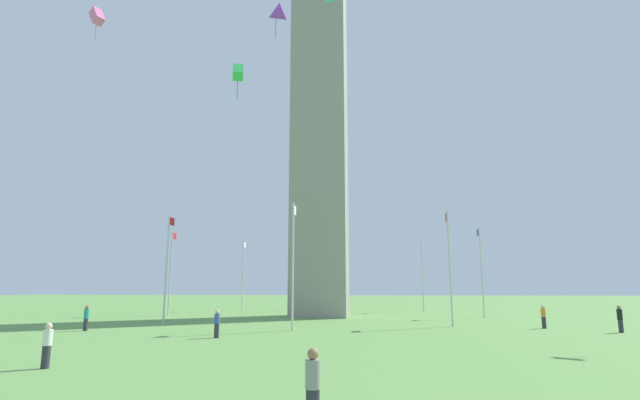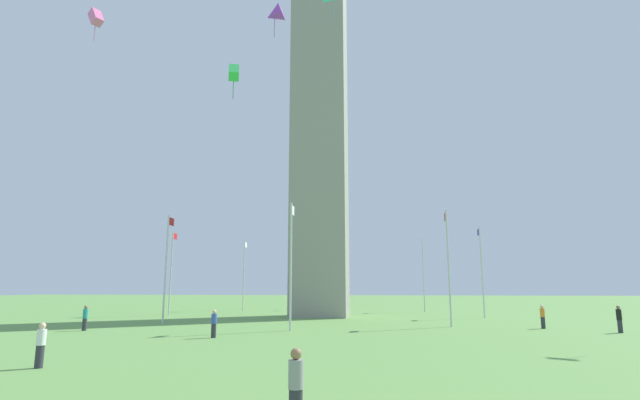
{
  "view_description": "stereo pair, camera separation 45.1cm",
  "coord_description": "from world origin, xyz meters",
  "px_view_note": "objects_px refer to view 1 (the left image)",
  "views": [
    {
      "loc": [
        -48.47,
        -5.74,
        2.88
      ],
      "look_at": [
        0.0,
        0.0,
        11.81
      ],
      "focal_mm": 26.82,
      "sensor_mm": 36.0,
      "label": 1
    },
    {
      "loc": [
        -48.41,
        -6.19,
        2.88
      ],
      "look_at": [
        0.0,
        0.0,
        11.81
      ],
      "focal_mm": 26.82,
      "sensor_mm": 36.0,
      "label": 2
    }
  ],
  "objects_px": {
    "flagpole_w": "(481,268)",
    "flagpole_nw": "(422,272)",
    "flagpole_ne": "(243,272)",
    "person_gray_shirt": "(313,389)",
    "person_teal_shirt": "(86,318)",
    "kite_pink_box": "(97,16)",
    "flagpole_s": "(293,260)",
    "person_black_shirt": "(620,319)",
    "person_white_shirt": "(47,346)",
    "flagpole_sw": "(449,262)",
    "flagpole_e": "(171,269)",
    "flagpole_se": "(167,264)",
    "person_orange_shirt": "(543,317)",
    "obelisk_monument": "(320,78)",
    "kite_green_box": "(238,72)",
    "flagpole_n": "(334,273)",
    "kite_purple_delta": "(276,15)",
    "person_blue_shirt": "(217,324)"
  },
  "relations": [
    {
      "from": "person_black_shirt",
      "to": "person_white_shirt",
      "type": "height_order",
      "value": "person_black_shirt"
    },
    {
      "from": "kite_pink_box",
      "to": "flagpole_sw",
      "type": "bearing_deg",
      "value": -74.47
    },
    {
      "from": "flagpole_ne",
      "to": "flagpole_s",
      "type": "xyz_separation_m",
      "value": [
        -27.06,
        -11.21,
        0.0
      ]
    },
    {
      "from": "flagpole_e",
      "to": "person_orange_shirt",
      "type": "height_order",
      "value": "flagpole_e"
    },
    {
      "from": "flagpole_nw",
      "to": "person_black_shirt",
      "type": "height_order",
      "value": "flagpole_nw"
    },
    {
      "from": "person_white_shirt",
      "to": "kite_pink_box",
      "type": "xyz_separation_m",
      "value": [
        13.48,
        8.27,
        21.85
      ]
    },
    {
      "from": "kite_purple_delta",
      "to": "flagpole_ne",
      "type": "bearing_deg",
      "value": 20.65
    },
    {
      "from": "person_blue_shirt",
      "to": "flagpole_s",
      "type": "bearing_deg",
      "value": -1.88
    },
    {
      "from": "obelisk_monument",
      "to": "flagpole_se",
      "type": "xyz_separation_m",
      "value": [
        -11.15,
        11.21,
        -20.57
      ]
    },
    {
      "from": "flagpole_se",
      "to": "kite_green_box",
      "type": "xyz_separation_m",
      "value": [
        -13.78,
        -9.67,
        9.6
      ]
    },
    {
      "from": "flagpole_sw",
      "to": "person_gray_shirt",
      "type": "bearing_deg",
      "value": 165.74
    },
    {
      "from": "person_orange_shirt",
      "to": "flagpole_s",
      "type": "bearing_deg",
      "value": 14.08
    },
    {
      "from": "flagpole_nw",
      "to": "person_white_shirt",
      "type": "distance_m",
      "value": 46.6
    },
    {
      "from": "flagpole_sw",
      "to": "flagpole_w",
      "type": "relative_size",
      "value": 1.0
    },
    {
      "from": "person_gray_shirt",
      "to": "kite_pink_box",
      "type": "distance_m",
      "value": 34.99
    },
    {
      "from": "flagpole_ne",
      "to": "flagpole_nw",
      "type": "relative_size",
      "value": 1.0
    },
    {
      "from": "kite_green_box",
      "to": "kite_pink_box",
      "type": "bearing_deg",
      "value": 62.86
    },
    {
      "from": "flagpole_se",
      "to": "person_orange_shirt",
      "type": "xyz_separation_m",
      "value": [
        -0.73,
        -28.67,
        -3.95
      ]
    },
    {
      "from": "flagpole_sw",
      "to": "kite_purple_delta",
      "type": "xyz_separation_m",
      "value": [
        -1.35,
        13.46,
        20.69
      ]
    },
    {
      "from": "flagpole_e",
      "to": "kite_purple_delta",
      "type": "relative_size",
      "value": 2.88
    },
    {
      "from": "flagpole_nw",
      "to": "flagpole_ne",
      "type": "bearing_deg",
      "value": 90.0
    },
    {
      "from": "flagpole_ne",
      "to": "person_gray_shirt",
      "type": "bearing_deg",
      "value": -162.49
    },
    {
      "from": "flagpole_s",
      "to": "person_white_shirt",
      "type": "distance_m",
      "value": 17.6
    },
    {
      "from": "flagpole_w",
      "to": "flagpole_ne",
      "type": "bearing_deg",
      "value": 67.5
    },
    {
      "from": "flagpole_e",
      "to": "person_teal_shirt",
      "type": "distance_m",
      "value": 18.1
    },
    {
      "from": "flagpole_n",
      "to": "flagpole_ne",
      "type": "distance_m",
      "value": 12.13
    },
    {
      "from": "person_orange_shirt",
      "to": "kite_green_box",
      "type": "height_order",
      "value": "kite_green_box"
    },
    {
      "from": "person_teal_shirt",
      "to": "flagpole_se",
      "type": "bearing_deg",
      "value": -8.08
    },
    {
      "from": "person_teal_shirt",
      "to": "kite_pink_box",
      "type": "bearing_deg",
      "value": 153.81
    },
    {
      "from": "flagpole_sw",
      "to": "flagpole_s",
      "type": "bearing_deg",
      "value": 112.5
    },
    {
      "from": "person_black_shirt",
      "to": "person_orange_shirt",
      "type": "relative_size",
      "value": 1.05
    },
    {
      "from": "flagpole_n",
      "to": "flagpole_sw",
      "type": "bearing_deg",
      "value": -157.5
    },
    {
      "from": "flagpole_n",
      "to": "flagpole_se",
      "type": "relative_size",
      "value": 1.0
    },
    {
      "from": "flagpole_sw",
      "to": "flagpole_e",
      "type": "bearing_deg",
      "value": 67.5
    },
    {
      "from": "person_black_shirt",
      "to": "person_teal_shirt",
      "type": "xyz_separation_m",
      "value": [
        -2.87,
        35.11,
        -0.02
      ]
    },
    {
      "from": "flagpole_ne",
      "to": "person_teal_shirt",
      "type": "xyz_separation_m",
      "value": [
        -28.76,
        2.6,
        -3.93
      ]
    },
    {
      "from": "flagpole_s",
      "to": "flagpole_nw",
      "type": "relative_size",
      "value": 1.0
    },
    {
      "from": "kite_green_box",
      "to": "kite_purple_delta",
      "type": "xyz_separation_m",
      "value": [
        12.44,
        0.72,
        11.1
      ]
    },
    {
      "from": "flagpole_sw",
      "to": "person_white_shirt",
      "type": "xyz_separation_m",
      "value": [
        -20.62,
        17.43,
        -3.97
      ]
    },
    {
      "from": "person_orange_shirt",
      "to": "kite_purple_delta",
      "type": "relative_size",
      "value": 0.54
    },
    {
      "from": "flagpole_ne",
      "to": "person_gray_shirt",
      "type": "relative_size",
      "value": 5.38
    },
    {
      "from": "flagpole_ne",
      "to": "kite_pink_box",
      "type": "distance_m",
      "value": 34.71
    },
    {
      "from": "flagpole_ne",
      "to": "flagpole_e",
      "type": "xyz_separation_m",
      "value": [
        -11.21,
        4.64,
        0.0
      ]
    },
    {
      "from": "flagpole_w",
      "to": "flagpole_nw",
      "type": "xyz_separation_m",
      "value": [
        11.21,
        4.64,
        0.0
      ]
    },
    {
      "from": "flagpole_e",
      "to": "person_gray_shirt",
      "type": "bearing_deg",
      "value": -152.08
    },
    {
      "from": "person_black_shirt",
      "to": "kite_purple_delta",
      "type": "bearing_deg",
      "value": 63.43
    },
    {
      "from": "flagpole_w",
      "to": "flagpole_sw",
      "type": "bearing_deg",
      "value": 157.5
    },
    {
      "from": "flagpole_e",
      "to": "flagpole_s",
      "type": "height_order",
      "value": "same"
    },
    {
      "from": "flagpole_w",
      "to": "kite_green_box",
      "type": "relative_size",
      "value": 4.22
    },
    {
      "from": "person_teal_shirt",
      "to": "kite_purple_delta",
      "type": "relative_size",
      "value": 0.55
    }
  ]
}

